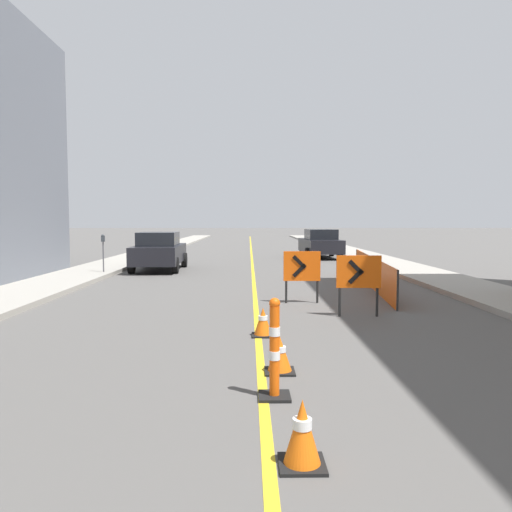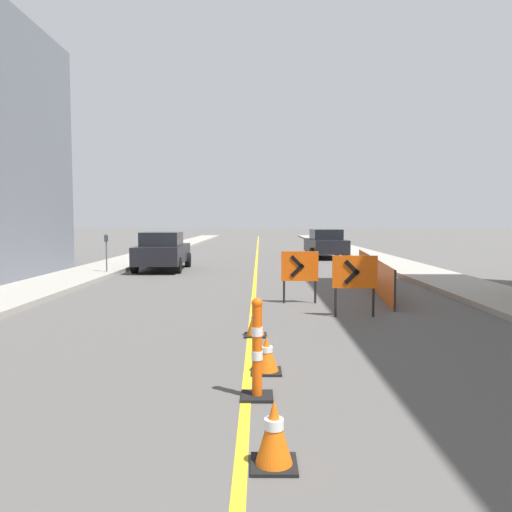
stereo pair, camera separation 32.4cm
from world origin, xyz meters
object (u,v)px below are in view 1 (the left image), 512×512
object	(u,v)px
parking_meter_near_curb	(103,245)
traffic_cone_fourth	(302,433)
traffic_cone_farthest	(263,322)
arrow_barricade_primary	(302,268)
arrow_barricade_secondary	(359,274)
delineator_post_rear	(274,355)
traffic_cone_fifth	(280,355)
parked_car_curb_near	(159,251)
parked_car_curb_mid	(320,244)

from	to	relation	value
parking_meter_near_curb	traffic_cone_fourth	bearing A→B (deg)	-68.05
traffic_cone_farthest	arrow_barricade_primary	xyz separation A→B (m)	(1.07, 3.57, 0.63)
traffic_cone_farthest	arrow_barricade_secondary	world-z (taller)	arrow_barricade_secondary
traffic_cone_farthest	arrow_barricade_secondary	xyz separation A→B (m)	(2.10, 1.79, 0.66)
delineator_post_rear	arrow_barricade_primary	bearing A→B (deg)	81.27
traffic_cone_fifth	parked_car_curb_near	world-z (taller)	parked_car_curb_near
traffic_cone_fifth	delineator_post_rear	world-z (taller)	delineator_post_rear
traffic_cone_fifth	arrow_barricade_secondary	bearing A→B (deg)	63.85
parking_meter_near_curb	traffic_cone_fifth	bearing A→B (deg)	-64.01
arrow_barricade_primary	parking_meter_near_curb	size ratio (longest dim) A/B	0.92
traffic_cone_fifth	parking_meter_near_curb	bearing A→B (deg)	115.99
arrow_barricade_secondary	parking_meter_near_curb	bearing A→B (deg)	136.57
parked_car_curb_mid	arrow_barricade_secondary	bearing A→B (deg)	-98.40
traffic_cone_fourth	traffic_cone_fifth	size ratio (longest dim) A/B	1.14
arrow_barricade_primary	parked_car_curb_near	distance (m)	9.75
parked_car_curb_mid	parking_meter_near_curb	world-z (taller)	parked_car_curb_mid
arrow_barricade_primary	parking_meter_near_curb	xyz separation A→B (m)	(-6.75, 6.28, 0.26)
traffic_cone_farthest	parking_meter_near_curb	world-z (taller)	parking_meter_near_curb
traffic_cone_fourth	traffic_cone_fifth	bearing A→B (deg)	90.61
arrow_barricade_primary	parked_car_curb_mid	bearing A→B (deg)	80.62
traffic_cone_farthest	parking_meter_near_curb	size ratio (longest dim) A/B	0.36
traffic_cone_fifth	traffic_cone_farthest	world-z (taller)	traffic_cone_farthest
traffic_cone_fourth	parking_meter_near_curb	size ratio (longest dim) A/B	0.40
traffic_cone_farthest	parking_meter_near_curb	distance (m)	11.40
arrow_barricade_primary	parking_meter_near_curb	distance (m)	9.22
traffic_cone_fifth	arrow_barricade_secondary	size ratio (longest dim) A/B	0.38
parking_meter_near_curb	traffic_cone_farthest	bearing A→B (deg)	-60.02
arrow_barricade_primary	arrow_barricade_secondary	world-z (taller)	arrow_barricade_secondary
parked_car_curb_mid	parked_car_curb_near	bearing A→B (deg)	-141.44
traffic_cone_fifth	parking_meter_near_curb	xyz separation A→B (m)	(-5.84, 11.99, 0.89)
traffic_cone_fourth	parking_meter_near_curb	distance (m)	15.73
parked_car_curb_mid	parking_meter_near_curb	xyz separation A→B (m)	(-9.39, -8.86, 0.34)
parked_car_curb_near	traffic_cone_fourth	bearing A→B (deg)	-77.56
arrow_barricade_primary	arrow_barricade_secondary	bearing A→B (deg)	-59.52
arrow_barricade_primary	arrow_barricade_secondary	size ratio (longest dim) A/B	0.99
arrow_barricade_primary	parked_car_curb_mid	world-z (taller)	parked_car_curb_mid
parked_car_curb_near	parked_car_curb_mid	size ratio (longest dim) A/B	0.99
parked_car_curb_near	parked_car_curb_mid	bearing A→B (deg)	39.92
parked_car_curb_near	parked_car_curb_mid	world-z (taller)	same
arrow_barricade_primary	arrow_barricade_secondary	xyz separation A→B (m)	(1.03, -1.78, 0.03)
traffic_cone_fifth	traffic_cone_fourth	bearing A→B (deg)	-89.39
traffic_cone_fifth	arrow_barricade_primary	distance (m)	5.82
traffic_cone_fourth	parking_meter_near_curb	xyz separation A→B (m)	(-5.87, 14.57, 0.86)
traffic_cone_fourth	parking_meter_near_curb	bearing A→B (deg)	111.95
arrow_barricade_secondary	parking_meter_near_curb	distance (m)	11.20
traffic_cone_fifth	parked_car_curb_near	distance (m)	14.66
traffic_cone_fourth	arrow_barricade_secondary	world-z (taller)	arrow_barricade_secondary
arrow_barricade_primary	parked_car_curb_near	world-z (taller)	parked_car_curb_near
arrow_barricade_secondary	parked_car_curb_near	world-z (taller)	parked_car_curb_near
arrow_barricade_primary	parked_car_curb_near	bearing A→B (deg)	121.63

